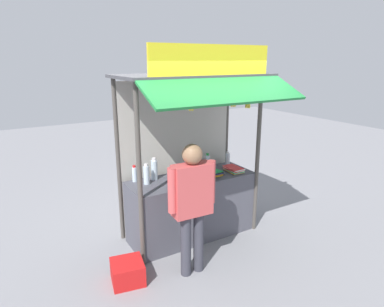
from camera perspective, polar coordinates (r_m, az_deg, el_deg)
ground_plane at (r=5.08m, az=0.00°, el=-13.76°), size 20.00×20.00×0.00m
stall_counter at (r=4.87m, az=0.00°, el=-9.12°), size 1.83×0.65×0.91m
stall_structure at (r=4.58m, az=-0.63°, el=4.59°), size 2.03×1.50×2.68m
water_bottle_right at (r=5.04m, az=2.67°, el=-1.37°), size 0.07×0.07×0.24m
water_bottle_front_left at (r=5.15m, az=6.16°, el=-1.06°), size 0.07×0.07×0.24m
water_bottle_front_right at (r=4.59m, az=-6.52°, el=-2.76°), size 0.09×0.09×0.31m
water_bottle_left at (r=4.57m, az=-9.88°, el=-3.49°), size 0.06×0.06×0.23m
water_bottle_back_left at (r=4.45m, az=-7.86°, el=-3.62°), size 0.08×0.08×0.28m
magazine_stack_far_right at (r=4.97m, az=7.21°, el=-2.69°), size 0.23×0.32×0.07m
magazine_stack_far_left at (r=4.78m, az=3.62°, el=-3.35°), size 0.25×0.26×0.07m
banana_bunch_inner_right at (r=4.29m, az=7.09°, el=8.87°), size 0.10×0.09×0.28m
banana_bunch_rightmost at (r=3.94m, az=-0.15°, el=8.27°), size 0.10×0.09×0.28m
banana_bunch_leftmost at (r=4.45m, az=9.60°, el=8.66°), size 0.10×0.09×0.31m
banana_bunch_inner_left at (r=3.82m, az=-3.36°, el=8.62°), size 0.11×0.12×0.26m
vendor_person at (r=3.84m, az=0.04°, el=-7.74°), size 0.61×0.23×1.62m
plastic_crate at (r=4.17m, az=-11.04°, el=-19.38°), size 0.43×0.43×0.25m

